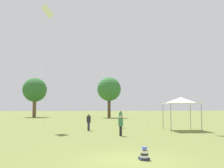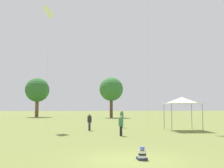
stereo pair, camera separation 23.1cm
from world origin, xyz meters
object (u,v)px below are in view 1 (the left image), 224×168
at_px(person_standing_0, 89,121).
at_px(canopy_tent, 181,101).
at_px(person_standing_1, 121,117).
at_px(person_standing_4, 121,124).
at_px(distant_tree_1, 109,89).
at_px(seated_toddler, 144,154).
at_px(kite_2, 47,14).
at_px(distant_tree_0, 35,90).

relative_size(person_standing_0, canopy_tent, 0.46).
height_order(person_standing_1, person_standing_4, person_standing_1).
xyz_separation_m(person_standing_1, distant_tree_1, (2.07, 27.40, 4.93)).
bearing_deg(seated_toddler, person_standing_1, 83.39).
bearing_deg(canopy_tent, kite_2, 166.72).
relative_size(person_standing_1, distant_tree_1, 0.21).
distance_m(person_standing_1, canopy_tent, 6.81).
distance_m(person_standing_4, kite_2, 14.65).
height_order(person_standing_1, kite_2, kite_2).
xyz_separation_m(canopy_tent, distant_tree_0, (-19.44, 36.70, 3.23)).
xyz_separation_m(person_standing_0, distant_tree_0, (-10.65, 35.69, 5.15)).
xyz_separation_m(person_standing_0, kite_2, (-4.30, 2.08, 11.02)).
xyz_separation_m(person_standing_0, canopy_tent, (8.80, -1.01, 1.91)).
distance_m(person_standing_1, distant_tree_0, 35.98).
xyz_separation_m(kite_2, distant_tree_0, (-6.35, 33.61, -5.87)).
bearing_deg(seated_toddler, person_standing_4, 86.28).
distance_m(person_standing_0, kite_2, 12.01).
bearing_deg(person_standing_1, person_standing_4, 84.34).
bearing_deg(person_standing_4, canopy_tent, 32.52).
bearing_deg(distant_tree_1, person_standing_1, -94.31).
bearing_deg(kite_2, distant_tree_1, 0.19).
xyz_separation_m(seated_toddler, distant_tree_0, (-12.37, 49.90, 5.83)).
relative_size(person_standing_0, kite_2, 0.12).
relative_size(seated_toddler, person_standing_1, 0.31).
height_order(person_standing_1, distant_tree_0, distant_tree_0).
xyz_separation_m(person_standing_4, distant_tree_0, (-12.90, 40.69, 5.15)).
height_order(seated_toddler, distant_tree_1, distant_tree_1).
bearing_deg(distant_tree_1, person_standing_0, -100.52).
height_order(person_standing_0, person_standing_4, person_standing_0).
height_order(person_standing_4, distant_tree_0, distant_tree_0).
bearing_deg(distant_tree_1, distant_tree_0, 162.09).
distance_m(person_standing_0, distant_tree_1, 31.36).
xyz_separation_m(seated_toddler, distant_tree_1, (3.93, 44.63, 5.80)).
height_order(person_standing_0, person_standing_1, person_standing_1).
bearing_deg(distant_tree_1, person_standing_4, -95.48).
height_order(seated_toddler, kite_2, kite_2).
bearing_deg(kite_2, canopy_tent, -83.74).
height_order(person_standing_1, canopy_tent, canopy_tent).
relative_size(person_standing_1, kite_2, 0.15).
bearing_deg(distant_tree_0, person_standing_4, -72.41).
relative_size(canopy_tent, distant_tree_0, 0.38).
bearing_deg(canopy_tent, person_standing_4, -148.60).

